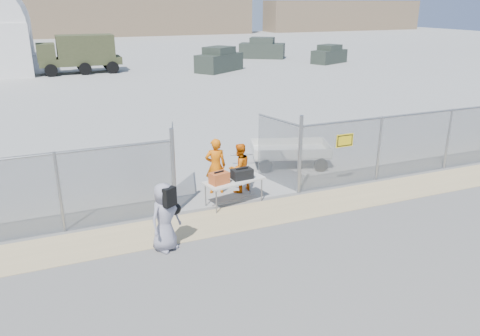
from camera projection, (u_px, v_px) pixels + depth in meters
name	position (u px, v px, depth m)	size (l,w,h in m)	color
ground	(269.00, 230.00, 12.38)	(160.00, 160.00, 0.00)	#595959
tarmac_inside	(95.00, 60.00, 48.97)	(160.00, 80.00, 0.01)	gray
dirt_strip	(253.00, 215.00, 13.25)	(44.00, 1.60, 0.01)	tan
distant_hills	(100.00, 9.00, 80.63)	(140.00, 6.00, 9.00)	#7F684F
chain_link_fence	(240.00, 168.00, 13.75)	(40.00, 0.20, 2.20)	gray
folding_table	(234.00, 192.00, 13.91)	(1.81, 0.75, 0.77)	beige
orange_bag	(219.00, 178.00, 13.44)	(0.53, 0.35, 0.33)	#C45625
black_duffel	(242.00, 174.00, 13.81)	(0.61, 0.36, 0.30)	black
security_worker_left	(216.00, 166.00, 14.53)	(0.65, 0.43, 1.79)	orange
security_worker_right	(239.00, 168.00, 14.67)	(0.77, 0.60, 1.59)	orange
visitor	(165.00, 217.00, 11.18)	(0.84, 0.55, 1.72)	gray
utility_trailer	(290.00, 154.00, 17.22)	(3.63, 1.87, 0.88)	beige
military_truck	(80.00, 54.00, 39.24)	(6.58, 2.43, 3.14)	#393D22
parked_vehicle_near	(219.00, 59.00, 40.41)	(4.52, 2.05, 2.05)	#2E372F
parked_vehicle_mid	(262.00, 48.00, 49.93)	(4.70, 2.13, 2.13)	#2E372F
parked_vehicle_far	(329.00, 54.00, 45.91)	(3.86, 1.74, 1.74)	#2E372F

